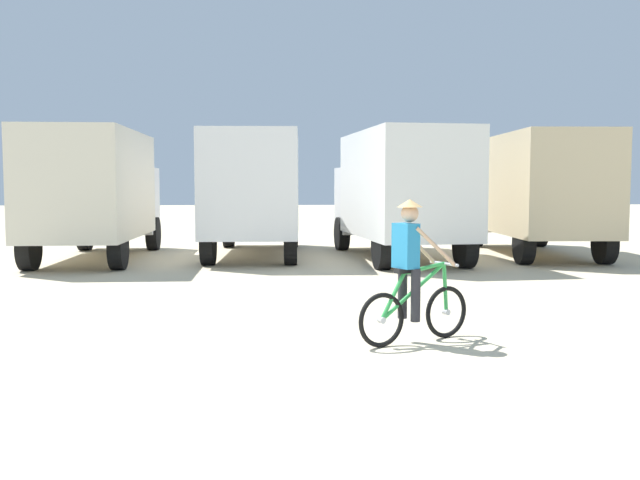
{
  "coord_description": "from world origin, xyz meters",
  "views": [
    {
      "loc": [
        -0.16,
        -7.4,
        2.01
      ],
      "look_at": [
        0.51,
        3.95,
        1.1
      ],
      "focal_mm": 39.49,
      "sensor_mm": 36.0,
      "label": 1
    }
  ],
  "objects_px": {
    "box_truck_avon_van": "(255,189)",
    "box_truck_white_box": "(399,189)",
    "box_truck_cream_rv": "(96,189)",
    "cyclist_orange_shirt": "(412,277)",
    "box_truck_tan_camper": "(536,189)"
  },
  "relations": [
    {
      "from": "box_truck_white_box",
      "to": "box_truck_avon_van",
      "type": "bearing_deg",
      "value": 164.86
    },
    {
      "from": "box_truck_avon_van",
      "to": "cyclist_orange_shirt",
      "type": "height_order",
      "value": "box_truck_avon_van"
    },
    {
      "from": "box_truck_white_box",
      "to": "box_truck_tan_camper",
      "type": "distance_m",
      "value": 4.1
    },
    {
      "from": "box_truck_cream_rv",
      "to": "box_truck_avon_van",
      "type": "distance_m",
      "value": 4.23
    },
    {
      "from": "box_truck_cream_rv",
      "to": "box_truck_tan_camper",
      "type": "bearing_deg",
      "value": 2.45
    },
    {
      "from": "box_truck_cream_rv",
      "to": "cyclist_orange_shirt",
      "type": "xyz_separation_m",
      "value": [
        6.47,
        -10.2,
        -1.03
      ]
    },
    {
      "from": "box_truck_cream_rv",
      "to": "box_truck_white_box",
      "type": "xyz_separation_m",
      "value": [
        8.01,
        -0.24,
        0.0
      ]
    },
    {
      "from": "box_truck_white_box",
      "to": "box_truck_tan_camper",
      "type": "relative_size",
      "value": 1.02
    },
    {
      "from": "box_truck_cream_rv",
      "to": "box_truck_white_box",
      "type": "distance_m",
      "value": 8.02
    },
    {
      "from": "cyclist_orange_shirt",
      "to": "box_truck_tan_camper",
      "type": "bearing_deg",
      "value": 62.53
    },
    {
      "from": "box_truck_avon_van",
      "to": "box_truck_white_box",
      "type": "bearing_deg",
      "value": -15.14
    },
    {
      "from": "box_truck_white_box",
      "to": "box_truck_tan_camper",
      "type": "bearing_deg",
      "value": 10.63
    },
    {
      "from": "box_truck_cream_rv",
      "to": "cyclist_orange_shirt",
      "type": "distance_m",
      "value": 12.12
    },
    {
      "from": "box_truck_cream_rv",
      "to": "box_truck_avon_van",
      "type": "height_order",
      "value": "same"
    },
    {
      "from": "box_truck_cream_rv",
      "to": "cyclist_orange_shirt",
      "type": "bearing_deg",
      "value": -57.62
    }
  ]
}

